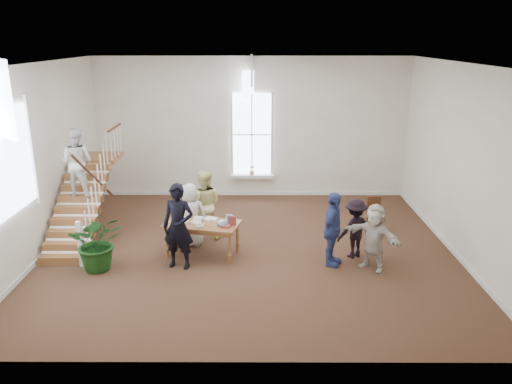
{
  "coord_description": "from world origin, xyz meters",
  "views": [
    {
      "loc": [
        0.19,
        -11.42,
        5.08
      ],
      "look_at": [
        0.15,
        0.4,
        1.38
      ],
      "focal_mm": 35.0,
      "sensor_mm": 36.0,
      "label": 1
    }
  ],
  "objects_px": {
    "library_table": "(202,226)",
    "side_chair": "(374,211)",
    "police_officer": "(178,226)",
    "floor_plant": "(98,242)",
    "elderly_woman": "(190,215)",
    "woman_cluster_a": "(333,229)",
    "person_yellow": "(204,204)",
    "woman_cluster_c": "(374,237)",
    "woman_cluster_b": "(355,228)"
  },
  "relations": [
    {
      "from": "library_table",
      "to": "floor_plant",
      "type": "distance_m",
      "value": 2.39
    },
    {
      "from": "police_officer",
      "to": "library_table",
      "type": "bearing_deg",
      "value": 67.61
    },
    {
      "from": "person_yellow",
      "to": "woman_cluster_c",
      "type": "distance_m",
      "value": 4.39
    },
    {
      "from": "library_table",
      "to": "woman_cluster_c",
      "type": "bearing_deg",
      "value": 2.42
    },
    {
      "from": "police_officer",
      "to": "floor_plant",
      "type": "relative_size",
      "value": 1.5
    },
    {
      "from": "floor_plant",
      "to": "side_chair",
      "type": "relative_size",
      "value": 1.48
    },
    {
      "from": "floor_plant",
      "to": "side_chair",
      "type": "distance_m",
      "value": 7.26
    },
    {
      "from": "elderly_woman",
      "to": "person_yellow",
      "type": "xyz_separation_m",
      "value": [
        0.3,
        0.5,
        0.11
      ]
    },
    {
      "from": "elderly_woman",
      "to": "side_chair",
      "type": "height_order",
      "value": "elderly_woman"
    },
    {
      "from": "library_table",
      "to": "woman_cluster_a",
      "type": "distance_m",
      "value": 3.09
    },
    {
      "from": "woman_cluster_b",
      "to": "woman_cluster_a",
      "type": "bearing_deg",
      "value": 9.28
    },
    {
      "from": "elderly_woman",
      "to": "woman_cluster_c",
      "type": "distance_m",
      "value": 4.49
    },
    {
      "from": "person_yellow",
      "to": "side_chair",
      "type": "xyz_separation_m",
      "value": [
        4.59,
        0.67,
        -0.43
      ]
    },
    {
      "from": "woman_cluster_a",
      "to": "side_chair",
      "type": "xyz_separation_m",
      "value": [
        1.49,
        2.3,
        -0.38
      ]
    },
    {
      "from": "library_table",
      "to": "police_officer",
      "type": "height_order",
      "value": "police_officer"
    },
    {
      "from": "woman_cluster_a",
      "to": "person_yellow",
      "type": "bearing_deg",
      "value": 86.4
    },
    {
      "from": "person_yellow",
      "to": "floor_plant",
      "type": "bearing_deg",
      "value": 42.88
    },
    {
      "from": "woman_cluster_b",
      "to": "floor_plant",
      "type": "bearing_deg",
      "value": -20.88
    },
    {
      "from": "police_officer",
      "to": "elderly_woman",
      "type": "bearing_deg",
      "value": 97.61
    },
    {
      "from": "library_table",
      "to": "floor_plant",
      "type": "height_order",
      "value": "floor_plant"
    },
    {
      "from": "woman_cluster_c",
      "to": "side_chair",
      "type": "distance_m",
      "value": 2.59
    },
    {
      "from": "elderly_woman",
      "to": "woman_cluster_b",
      "type": "relative_size",
      "value": 1.12
    },
    {
      "from": "woman_cluster_a",
      "to": "woman_cluster_c",
      "type": "distance_m",
      "value": 0.93
    },
    {
      "from": "woman_cluster_a",
      "to": "woman_cluster_c",
      "type": "xyz_separation_m",
      "value": [
        0.9,
        -0.2,
        -0.1
      ]
    },
    {
      "from": "woman_cluster_b",
      "to": "woman_cluster_c",
      "type": "distance_m",
      "value": 0.72
    },
    {
      "from": "elderly_woman",
      "to": "library_table",
      "type": "bearing_deg",
      "value": 114.98
    },
    {
      "from": "police_officer",
      "to": "woman_cluster_c",
      "type": "height_order",
      "value": "police_officer"
    },
    {
      "from": "library_table",
      "to": "elderly_woman",
      "type": "height_order",
      "value": "elderly_woman"
    },
    {
      "from": "police_officer",
      "to": "person_yellow",
      "type": "bearing_deg",
      "value": 89.31
    },
    {
      "from": "police_officer",
      "to": "woman_cluster_c",
      "type": "relative_size",
      "value": 1.28
    },
    {
      "from": "woman_cluster_a",
      "to": "library_table",
      "type": "bearing_deg",
      "value": 104.31
    },
    {
      "from": "woman_cluster_a",
      "to": "floor_plant",
      "type": "relative_size",
      "value": 1.32
    },
    {
      "from": "library_table",
      "to": "police_officer",
      "type": "xyz_separation_m",
      "value": [
        -0.45,
        -0.65,
        0.25
      ]
    },
    {
      "from": "library_table",
      "to": "woman_cluster_c",
      "type": "relative_size",
      "value": 1.23
    },
    {
      "from": "person_yellow",
      "to": "woman_cluster_c",
      "type": "bearing_deg",
      "value": 157.9
    },
    {
      "from": "elderly_woman",
      "to": "side_chair",
      "type": "bearing_deg",
      "value": -171.66
    },
    {
      "from": "library_table",
      "to": "side_chair",
      "type": "bearing_deg",
      "value": 34.28
    },
    {
      "from": "library_table",
      "to": "person_yellow",
      "type": "relative_size",
      "value": 1.04
    },
    {
      "from": "woman_cluster_a",
      "to": "side_chair",
      "type": "height_order",
      "value": "woman_cluster_a"
    },
    {
      "from": "woman_cluster_a",
      "to": "floor_plant",
      "type": "bearing_deg",
      "value": 116.85
    },
    {
      "from": "police_officer",
      "to": "floor_plant",
      "type": "height_order",
      "value": "police_officer"
    },
    {
      "from": "elderly_woman",
      "to": "woman_cluster_a",
      "type": "height_order",
      "value": "woman_cluster_a"
    },
    {
      "from": "woman_cluster_c",
      "to": "side_chair",
      "type": "height_order",
      "value": "woman_cluster_c"
    },
    {
      "from": "elderly_woman",
      "to": "woman_cluster_c",
      "type": "relative_size",
      "value": 1.04
    },
    {
      "from": "person_yellow",
      "to": "floor_plant",
      "type": "xyz_separation_m",
      "value": [
        -2.21,
        -1.87,
        -0.26
      ]
    },
    {
      "from": "library_table",
      "to": "person_yellow",
      "type": "bearing_deg",
      "value": 105.44
    },
    {
      "from": "library_table",
      "to": "woman_cluster_c",
      "type": "height_order",
      "value": "woman_cluster_c"
    },
    {
      "from": "woman_cluster_a",
      "to": "elderly_woman",
      "type": "bearing_deg",
      "value": 95.77
    },
    {
      "from": "elderly_woman",
      "to": "woman_cluster_a",
      "type": "relative_size",
      "value": 0.92
    },
    {
      "from": "library_table",
      "to": "side_chair",
      "type": "height_order",
      "value": "side_chair"
    }
  ]
}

